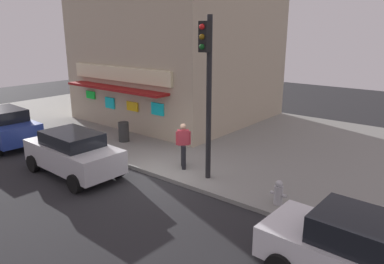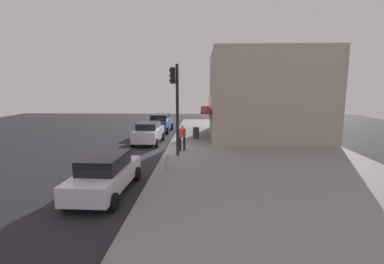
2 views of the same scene
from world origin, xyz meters
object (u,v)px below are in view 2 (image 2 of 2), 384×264
Objects in this scene: traffic_light at (176,98)px; parked_car_silver at (149,133)px; trash_can at (196,133)px; fire_hydrant at (167,161)px; parked_car_blue at (160,123)px; parked_car_white at (105,174)px; pedestrian at (182,136)px.

parked_car_silver is at bearing -149.64° from traffic_light.
trash_can is 0.22× the size of parked_car_silver.
fire_hydrant is 12.94m from parked_car_blue.
trash_can is 0.20× the size of parked_car_white.
parked_car_blue reaches higher than trash_can.
pedestrian reaches higher than parked_car_blue.
parked_car_silver is (-2.95, -2.78, -0.25)m from pedestrian.
trash_can is 0.53× the size of pedestrian.
parked_car_silver reaches higher than fire_hydrant.
traffic_light is at bearing 30.36° from parked_car_silver.
traffic_light is 1.36× the size of parked_car_blue.
parked_car_silver is (-7.09, -2.30, 0.34)m from fire_hydrant.
fire_hydrant is at bearing -6.64° from pedestrian.
fire_hydrant is 0.19× the size of parked_car_blue.
traffic_light is 7.01m from parked_car_white.
pedestrian is (-1.30, 0.29, -2.56)m from traffic_light.
parked_car_blue reaches higher than fire_hydrant.
traffic_light reaches higher than parked_car_white.
parked_car_white is at bearing -16.56° from trash_can.
parked_car_silver is (-10.22, -0.14, 0.02)m from parked_car_white.
pedestrian is 0.42× the size of parked_car_silver.
traffic_light reaches higher than trash_can.
trash_can reaches higher than fire_hydrant.
traffic_light is 5.67m from parked_car_silver.
pedestrian is at bearing 43.33° from parked_car_silver.
pedestrian reaches higher than parked_car_silver.
trash_can is 4.47m from pedestrian.
pedestrian is (4.36, -0.82, 0.50)m from trash_can.
parked_car_silver is at bearing -0.72° from parked_car_blue.
traffic_light is at bearing -11.08° from trash_can.
trash_can is at bearing 111.41° from parked_car_silver.
parked_car_white is at bearing -34.59° from fire_hydrant.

